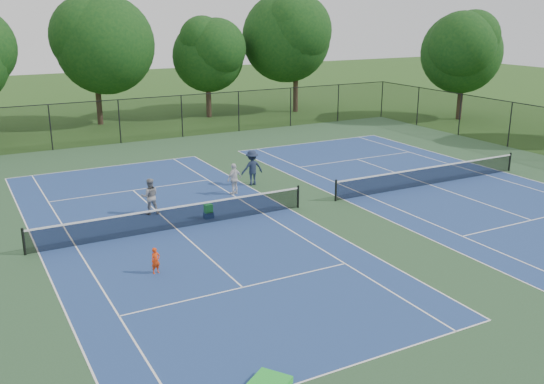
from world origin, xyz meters
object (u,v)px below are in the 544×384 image
bystander_b (252,168)px  ball_hopper (208,208)px  tree_back_b (94,40)px  tree_back_c (207,52)px  instructor (150,196)px  tree_side_e (465,48)px  ball_crate (209,215)px  bystander_a (234,179)px  child_player (156,261)px  tree_back_d (296,34)px

bystander_b → ball_hopper: 5.66m
bystander_b → tree_back_b: bearing=-82.2°
tree_back_c → instructor: 26.18m
tree_side_e → ball_crate: tree_side_e is taller
ball_hopper → bystander_b: bearing=43.4°
tree_back_b → tree_side_e: (27.00, -12.00, -0.79)m
bystander_a → ball_hopper: bystander_a is taller
instructor → bystander_a: 4.71m
bystander_b → ball_hopper: bystander_b is taller
instructor → ball_crate: 2.82m
tree_side_e → ball_hopper: (-28.29, -13.42, -5.34)m
tree_side_e → bystander_a: bearing=-157.5°
child_player → tree_back_b: bearing=66.1°
tree_back_c → bystander_b: tree_back_c is taller
tree_back_d → ball_crate: (-18.29, -23.42, -6.68)m
tree_back_d → bystander_a: size_ratio=6.57×
bystander_b → tree_back_d: bearing=-125.6°
tree_side_e → bystander_a: size_ratio=5.63×
tree_back_c → bystander_a: tree_back_c is taller
tree_back_b → tree_back_d: tree_back_d is taller
child_player → ball_crate: (3.86, 4.50, -0.33)m
child_player → bystander_b: (7.95, 8.38, 0.45)m
tree_back_c → tree_side_e: (18.00, -11.00, 0.33)m
ball_crate → tree_back_d: bearing=52.0°
tree_back_d → instructor: size_ratio=6.28×
tree_side_e → tree_back_b: bearing=156.0°
instructor → tree_back_c: bearing=-107.7°
tree_side_e → tree_back_d: bearing=135.0°
tree_side_e → bystander_b: (-24.19, -9.55, -4.89)m
ball_hopper → instructor: bearing=138.6°
child_player → instructor: size_ratio=0.57×
tree_side_e → ball_crate: size_ratio=22.15×
tree_back_c → child_player: tree_back_c is taller
tree_side_e → ball_crate: 31.82m
ball_crate → tree_back_c: bearing=67.2°
child_player → ball_crate: bearing=35.2°
tree_side_e → child_player: (-32.15, -17.93, -5.33)m
tree_back_c → bystander_b: size_ratio=4.56×
child_player → ball_hopper: bearing=35.2°
tree_back_d → ball_hopper: tree_back_d is taller
tree_back_c → ball_crate: 27.03m
instructor → ball_crate: (2.05, -1.81, -0.68)m
tree_back_d → child_player: size_ratio=10.93×
tree_back_d → bystander_b: size_ratio=5.63×
ball_crate → child_player: bearing=-130.6°
tree_side_e → bystander_b: 26.46m
tree_back_b → tree_side_e: size_ratio=1.13×
bystander_b → ball_hopper: bearing=43.8°
child_player → tree_side_e: bearing=15.0°
tree_back_c → ball_crate: size_ratio=20.96×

